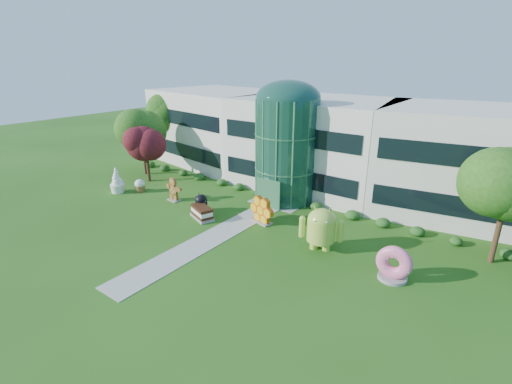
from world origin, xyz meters
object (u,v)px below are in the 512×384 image
Objects in this scene: gingerbread at (173,189)px; android_black at (201,202)px; donut at (394,262)px; android_green at (321,226)px.

android_black is at bearing -0.98° from gingerbread.
gingerbread is at bearing 172.78° from donut.
gingerbread reaches higher than donut.
android_black is (-11.89, -0.16, -0.88)m from android_green.
android_black is 0.85× the size of donut.
android_green reaches higher than android_black.
donut reaches higher than android_black.
donut is at bearing 3.47° from gingerbread.
donut is at bearing -29.50° from android_green.
donut is at bearing 8.17° from android_black.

